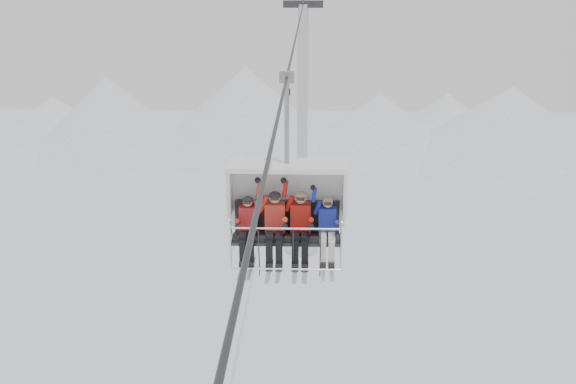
{
  "coord_description": "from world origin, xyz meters",
  "views": [
    {
      "loc": [
        0.52,
        -15.0,
        15.6
      ],
      "look_at": [
        0.0,
        0.0,
        10.67
      ],
      "focal_mm": 45.0,
      "sensor_mm": 36.0,
      "label": 1
    }
  ],
  "objects_px": {
    "chairlift_carrier": "(287,199)",
    "skier_center_right": "(300,225)",
    "lift_tower_right": "(302,150)",
    "skier_far_left": "(248,227)",
    "skier_center_left": "(275,224)",
    "skier_far_right": "(327,228)"
  },
  "relations": [
    {
      "from": "skier_center_left",
      "to": "skier_far_right",
      "type": "distance_m",
      "value": 1.1
    },
    {
      "from": "skier_far_left",
      "to": "skier_center_right",
      "type": "bearing_deg",
      "value": 0.72
    },
    {
      "from": "chairlift_carrier",
      "to": "skier_far_left",
      "type": "distance_m",
      "value": 1.02
    },
    {
      "from": "lift_tower_right",
      "to": "chairlift_carrier",
      "type": "relative_size",
      "value": 3.38
    },
    {
      "from": "skier_far_left",
      "to": "skier_center_left",
      "type": "xyz_separation_m",
      "value": [
        0.57,
        0.01,
        0.05
      ]
    },
    {
      "from": "skier_center_left",
      "to": "skier_center_right",
      "type": "height_order",
      "value": "same"
    },
    {
      "from": "chairlift_carrier",
      "to": "skier_center_left",
      "type": "xyz_separation_m",
      "value": [
        -0.25,
        -0.3,
        -0.47
      ]
    },
    {
      "from": "skier_far_right",
      "to": "skier_center_right",
      "type": "bearing_deg",
      "value": 178.47
    },
    {
      "from": "lift_tower_right",
      "to": "skier_far_right",
      "type": "height_order",
      "value": "lift_tower_right"
    },
    {
      "from": "lift_tower_right",
      "to": "skier_center_right",
      "type": "height_order",
      "value": "lift_tower_right"
    },
    {
      "from": "skier_far_left",
      "to": "skier_center_right",
      "type": "relative_size",
      "value": 1.0
    },
    {
      "from": "chairlift_carrier",
      "to": "skier_center_right",
      "type": "height_order",
      "value": "chairlift_carrier"
    },
    {
      "from": "chairlift_carrier",
      "to": "skier_far_left",
      "type": "xyz_separation_m",
      "value": [
        -0.82,
        -0.32,
        -0.52
      ]
    },
    {
      "from": "lift_tower_right",
      "to": "skier_far_right",
      "type": "distance_m",
      "value": 23.3
    },
    {
      "from": "lift_tower_right",
      "to": "skier_far_left",
      "type": "relative_size",
      "value": 7.99
    },
    {
      "from": "chairlift_carrier",
      "to": "skier_far_right",
      "type": "height_order",
      "value": "chairlift_carrier"
    },
    {
      "from": "lift_tower_right",
      "to": "skier_far_left",
      "type": "distance_m",
      "value": 23.3
    },
    {
      "from": "skier_center_right",
      "to": "skier_far_right",
      "type": "xyz_separation_m",
      "value": [
        0.56,
        -0.02,
        -0.05
      ]
    },
    {
      "from": "skier_center_right",
      "to": "skier_center_left",
      "type": "bearing_deg",
      "value": 180.0
    },
    {
      "from": "skier_far_left",
      "to": "lift_tower_right",
      "type": "bearing_deg",
      "value": 87.95
    },
    {
      "from": "skier_center_left",
      "to": "skier_far_right",
      "type": "relative_size",
      "value": 1.0
    },
    {
      "from": "chairlift_carrier",
      "to": "skier_center_right",
      "type": "distance_m",
      "value": 0.63
    }
  ]
}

